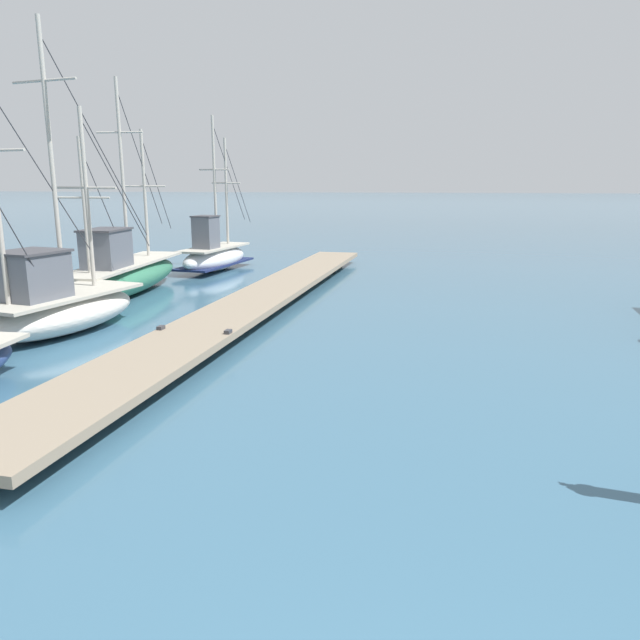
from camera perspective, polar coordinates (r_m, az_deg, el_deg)
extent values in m
cube|color=gray|center=(17.64, -5.66, 2.09)|extent=(3.10, 22.36, 0.16)
cylinder|color=#3D3023|center=(12.70, -13.85, -3.57)|extent=(0.36, 0.36, 0.29)
cylinder|color=#3D3023|center=(17.68, -5.64, 1.38)|extent=(0.36, 0.36, 0.29)
cylinder|color=#3D3023|center=(22.94, -1.11, 4.11)|extent=(0.36, 0.36, 0.29)
cylinder|color=#3D3023|center=(28.32, 1.74, 5.80)|extent=(0.36, 0.36, 0.29)
cube|color=#333338|center=(13.93, -14.78, -0.70)|extent=(0.13, 0.21, 0.08)
cube|color=#333338|center=(13.26, -8.66, -1.10)|extent=(0.13, 0.21, 0.08)
ellipsoid|color=silver|center=(25.88, -9.88, 5.73)|extent=(2.13, 4.73, 1.00)
cube|color=#B2AD9E|center=(25.82, -9.92, 6.75)|extent=(1.89, 4.26, 0.08)
cube|color=#19234C|center=(25.91, -9.86, 5.23)|extent=(2.13, 4.64, 0.08)
cube|color=#565B66|center=(25.16, -10.72, 8.09)|extent=(0.92, 1.02, 1.26)
cube|color=#3D3D42|center=(25.12, -10.78, 9.58)|extent=(0.99, 1.10, 0.06)
cylinder|color=#B2ADA3|center=(25.88, -9.91, 12.69)|extent=(0.11, 0.11, 5.27)
cylinder|color=#B2ADA3|center=(25.89, -9.95, 13.80)|extent=(1.34, 0.25, 0.06)
cylinder|color=#333338|center=(27.15, -8.49, 13.30)|extent=(0.41, 2.71, 3.90)
cylinder|color=#B2ADA3|center=(26.80, -8.83, 11.87)|extent=(0.11, 0.11, 4.45)
cylinder|color=#B2ADA3|center=(26.80, -8.85, 12.64)|extent=(1.34, 0.25, 0.06)
cylinder|color=#333338|center=(27.87, -7.70, 12.40)|extent=(0.35, 2.30, 3.30)
ellipsoid|color=#337556|center=(21.07, -17.92, 3.74)|extent=(2.07, 7.46, 1.05)
cube|color=#B2AD9E|center=(21.01, -18.01, 5.04)|extent=(1.83, 6.71, 0.08)
cube|color=#565B66|center=(19.95, -19.49, 6.31)|extent=(1.09, 1.60, 1.14)
cube|color=#3D3D42|center=(19.90, -19.62, 8.03)|extent=(1.18, 1.73, 0.06)
cylinder|color=#B2ADA3|center=(21.17, -18.15, 13.13)|extent=(0.11, 0.11, 5.83)
cylinder|color=#B2ADA3|center=(21.22, -18.39, 16.45)|extent=(1.57, 0.13, 0.06)
cylinder|color=#333338|center=(22.61, -16.46, 13.93)|extent=(0.16, 3.03, 4.31)
cylinder|color=#B2ADA3|center=(22.69, -16.20, 11.37)|extent=(0.11, 0.11, 4.38)
cylinder|color=#B2ADA3|center=(22.69, -16.24, 12.02)|extent=(1.57, 0.13, 0.06)
cylinder|color=#333338|center=(23.78, -15.08, 12.02)|extent=(0.13, 2.28, 3.25)
cylinder|color=#B2ADA3|center=(18.87, -21.33, 9.98)|extent=(0.11, 0.11, 3.86)
cylinder|color=#B2ADA3|center=(18.87, -21.39, 10.70)|extent=(1.57, 0.13, 0.06)
cylinder|color=#333338|center=(19.79, -19.92, 10.75)|extent=(0.11, 2.01, 2.86)
ellipsoid|color=silver|center=(16.27, -23.40, 0.59)|extent=(3.04, 5.03, 0.98)
cube|color=#B2AD9E|center=(16.19, -23.54, 2.16)|extent=(2.69, 4.52, 0.08)
cube|color=#565B66|center=(15.63, -25.55, 3.75)|extent=(1.46, 1.57, 1.07)
cube|color=#3D3D42|center=(15.56, -25.76, 5.80)|extent=(1.58, 1.69, 0.06)
cylinder|color=#B2ADA3|center=(16.13, -24.00, 13.63)|extent=(0.11, 0.11, 6.37)
cylinder|color=#B2ADA3|center=(16.28, -24.60, 19.84)|extent=(1.88, 0.45, 0.06)
cylinder|color=#333338|center=(17.39, -19.94, 14.88)|extent=(0.70, 3.24, 4.71)
cylinder|color=#B2ADA3|center=(16.89, -21.12, 10.63)|extent=(0.11, 0.11, 4.51)
cylinder|color=#B2ADA3|center=(16.88, -21.20, 11.55)|extent=(1.88, 0.45, 0.06)
cylinder|color=#333338|center=(17.80, -18.48, 11.64)|extent=(0.51, 2.30, 3.34)
cylinder|color=#333338|center=(15.93, -24.57, 12.18)|extent=(0.57, 2.59, 3.76)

